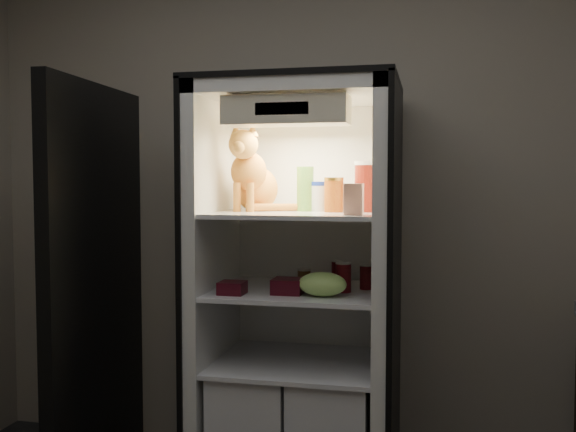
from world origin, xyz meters
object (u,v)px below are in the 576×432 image
object	(u,v)px
refrigerator	(299,318)
soda_can_b	(366,277)
pepper_jar	(369,187)
soda_can_c	(343,278)
berry_box_left	(232,288)
soda_can_a	(338,274)
mayo_tub	(318,196)
salsa_jar	(334,195)
parmesan_shaker	(305,189)
cream_carton	(354,199)
tabby_cat	(253,178)
grape_bag	(322,284)
berry_box_right	(288,286)
condiment_jar	(304,278)

from	to	relation	value
refrigerator	soda_can_b	world-z (taller)	refrigerator
pepper_jar	soda_can_c	world-z (taller)	pepper_jar
soda_can_c	berry_box_left	xyz separation A→B (m)	(-0.46, -0.15, -0.04)
soda_can_a	soda_can_c	size ratio (longest dim) A/B	0.93
refrigerator	mayo_tub	xyz separation A→B (m)	(0.08, 0.03, 0.57)
mayo_tub	soda_can_b	size ratio (longest dim) A/B	1.24
salsa_jar	refrigerator	bearing A→B (deg)	166.49
parmesan_shaker	cream_carton	bearing A→B (deg)	-46.30
soda_can_c	cream_carton	bearing A→B (deg)	-68.88
salsa_jar	soda_can_b	xyz separation A→B (m)	(0.14, 0.04, -0.37)
parmesan_shaker	soda_can_a	bearing A→B (deg)	15.25
tabby_cat	pepper_jar	xyz separation A→B (m)	(0.54, 0.01, -0.04)
mayo_tub	soda_can_c	bearing A→B (deg)	-43.08
tabby_cat	mayo_tub	distance (m)	0.32
mayo_tub	soda_can_c	distance (m)	0.40
soda_can_b	grape_bag	size ratio (longest dim) A/B	0.53
cream_carton	soda_can_b	size ratio (longest dim) A/B	1.18
soda_can_b	soda_can_c	world-z (taller)	soda_can_c
soda_can_a	soda_can_c	bearing A→B (deg)	-73.60
salsa_jar	pepper_jar	distance (m)	0.17
soda_can_a	berry_box_right	distance (m)	0.30
refrigerator	soda_can_b	distance (m)	0.37
tabby_cat	berry_box_left	world-z (taller)	tabby_cat
soda_can_c	berry_box_right	size ratio (longest dim) A/B	0.99
cream_carton	salsa_jar	bearing A→B (deg)	117.47
tabby_cat	soda_can_b	xyz separation A→B (m)	(0.53, -0.00, -0.45)
condiment_jar	refrigerator	bearing A→B (deg)	-162.34
salsa_jar	condiment_jar	distance (m)	0.41
berry_box_right	grape_bag	bearing A→B (deg)	-11.40
grape_bag	berry_box_left	distance (m)	0.39
salsa_jar	berry_box_right	distance (m)	0.46
pepper_jar	salsa_jar	bearing A→B (deg)	-159.90
refrigerator	soda_can_c	bearing A→B (deg)	-24.20
condiment_jar	soda_can_c	bearing A→B (deg)	-27.86
cream_carton	condiment_jar	bearing A→B (deg)	134.04
tabby_cat	soda_can_c	bearing A→B (deg)	-8.19
mayo_tub	grape_bag	distance (m)	0.44
soda_can_c	berry_box_left	world-z (taller)	soda_can_c
berry_box_left	refrigerator	bearing A→B (deg)	45.67
soda_can_b	condiment_jar	bearing A→B (deg)	179.02
mayo_tub	pepper_jar	world-z (taller)	pepper_jar
parmesan_shaker	salsa_jar	size ratio (longest dim) A/B	1.32
soda_can_c	grape_bag	world-z (taller)	soda_can_c
berry_box_left	berry_box_right	bearing A→B (deg)	16.05
mayo_tub	soda_can_b	bearing A→B (deg)	-6.60
parmesan_shaker	grape_bag	world-z (taller)	parmesan_shaker
tabby_cat	soda_can_c	world-z (taller)	tabby_cat
cream_carton	berry_box_right	bearing A→B (deg)	165.05
pepper_jar	condiment_jar	world-z (taller)	pepper_jar
soda_can_a	cream_carton	bearing A→B (deg)	-71.04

